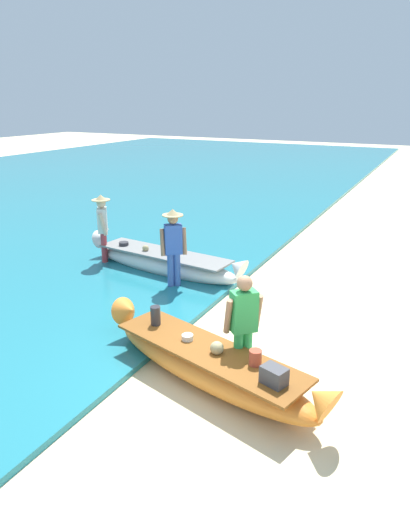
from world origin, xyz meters
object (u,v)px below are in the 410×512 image
at_px(boat_orange_foreground, 208,364).
at_px(person_vendor_assistant, 103,225).
at_px(boat_white_midground, 164,262).
at_px(person_tourist_customer, 243,323).
at_px(person_vendor_hatted, 173,244).

bearing_deg(boat_orange_foreground, person_vendor_assistant, 143.63).
height_order(boat_white_midground, person_vendor_assistant, person_vendor_assistant).
bearing_deg(boat_white_midground, person_vendor_assistant, -176.45).
xyz_separation_m(boat_white_midground, person_vendor_assistant, (-1.66, -0.10, 0.72)).
relative_size(boat_white_midground, person_vendor_assistant, 2.45).
height_order(person_tourist_customer, person_vendor_assistant, person_vendor_assistant).
bearing_deg(person_vendor_assistant, boat_orange_foreground, -36.37).
xyz_separation_m(boat_orange_foreground, boat_white_midground, (-2.93, 3.48, -0.01)).
bearing_deg(person_vendor_assistant, person_vendor_hatted, -14.25).
xyz_separation_m(boat_white_midground, person_vendor_hatted, (0.69, -0.70, 0.73)).
height_order(person_vendor_hatted, person_vendor_assistant, person_vendor_hatted).
bearing_deg(person_tourist_customer, person_vendor_assistant, 148.43).
bearing_deg(person_vendor_assistant, boat_white_midground, 3.55).
distance_m(person_vendor_hatted, person_vendor_assistant, 2.43).
distance_m(boat_orange_foreground, boat_white_midground, 4.55).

